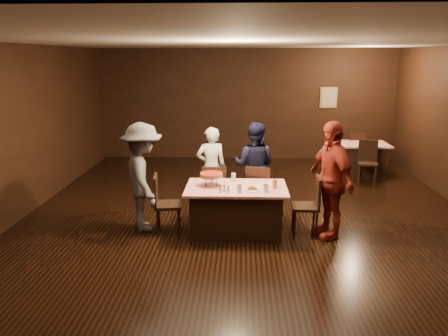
% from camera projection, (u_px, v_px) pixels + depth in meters
% --- Properties ---
extents(room, '(10.00, 10.04, 3.02)m').
position_uv_depth(room, '(251.00, 98.00, 6.96)').
color(room, black).
rests_on(room, ground).
extents(main_table, '(1.60, 1.00, 0.77)m').
position_uv_depth(main_table, '(236.00, 210.00, 7.01)').
color(main_table, '#AF0B1E').
rests_on(main_table, ground).
extents(back_table, '(1.30, 0.90, 0.77)m').
position_uv_depth(back_table, '(359.00, 159.00, 10.49)').
color(back_table, '#A91A0B').
rests_on(back_table, ground).
extents(chair_far_left, '(0.45, 0.45, 0.95)m').
position_uv_depth(chair_far_left, '(214.00, 190.00, 7.73)').
color(chair_far_left, black).
rests_on(chair_far_left, ground).
extents(chair_far_right, '(0.50, 0.50, 0.95)m').
position_uv_depth(chair_far_right, '(259.00, 191.00, 7.70)').
color(chair_far_right, black).
rests_on(chair_far_right, ground).
extents(chair_end_left, '(0.47, 0.47, 0.95)m').
position_uv_depth(chair_end_left, '(168.00, 204.00, 7.03)').
color(chair_end_left, black).
rests_on(chair_end_left, ground).
extents(chair_end_right, '(0.43, 0.43, 0.95)m').
position_uv_depth(chair_end_right, '(305.00, 205.00, 6.95)').
color(chair_end_right, black).
rests_on(chair_end_right, ground).
extents(chair_back_near, '(0.49, 0.49, 0.95)m').
position_uv_depth(chair_back_near, '(368.00, 162.00, 9.79)').
color(chair_back_near, black).
rests_on(chair_back_near, ground).
extents(chair_back_far, '(0.49, 0.49, 0.95)m').
position_uv_depth(chair_back_far, '(353.00, 150.00, 11.05)').
color(chair_back_far, black).
rests_on(chair_back_far, ground).
extents(diner_white_jacket, '(0.62, 0.48, 1.52)m').
position_uv_depth(diner_white_jacket, '(211.00, 167.00, 8.18)').
color(diner_white_jacket, white).
rests_on(diner_white_jacket, ground).
extents(diner_navy_hoodie, '(0.93, 0.81, 1.62)m').
position_uv_depth(diner_navy_hoodie, '(254.00, 165.00, 8.11)').
color(diner_navy_hoodie, black).
rests_on(diner_navy_hoodie, ground).
extents(diner_grey_knit, '(1.04, 1.31, 1.77)m').
position_uv_depth(diner_grey_knit, '(143.00, 177.00, 7.04)').
color(diner_grey_knit, '#595A5E').
rests_on(diner_grey_knit, ground).
extents(diner_red_shirt, '(0.82, 1.17, 1.85)m').
position_uv_depth(diner_red_shirt, '(330.00, 180.00, 6.76)').
color(diner_red_shirt, maroon).
rests_on(diner_red_shirt, ground).
extents(pizza_stand, '(0.38, 0.38, 0.22)m').
position_uv_depth(pizza_stand, '(211.00, 175.00, 6.94)').
color(pizza_stand, black).
rests_on(pizza_stand, main_table).
extents(plate_with_slice, '(0.25, 0.25, 0.06)m').
position_uv_depth(plate_with_slice, '(252.00, 189.00, 6.73)').
color(plate_with_slice, white).
rests_on(plate_with_slice, main_table).
extents(plate_empty, '(0.25, 0.25, 0.01)m').
position_uv_depth(plate_empty, '(270.00, 184.00, 7.04)').
color(plate_empty, white).
rests_on(plate_empty, main_table).
extents(glass_front_left, '(0.08, 0.08, 0.14)m').
position_uv_depth(glass_front_left, '(239.00, 188.00, 6.61)').
color(glass_front_left, silver).
rests_on(glass_front_left, main_table).
extents(glass_front_right, '(0.08, 0.08, 0.14)m').
position_uv_depth(glass_front_right, '(266.00, 188.00, 6.64)').
color(glass_front_right, silver).
rests_on(glass_front_right, main_table).
extents(glass_amber, '(0.08, 0.08, 0.14)m').
position_uv_depth(glass_amber, '(275.00, 184.00, 6.83)').
color(glass_amber, '#BF7F26').
rests_on(glass_amber, main_table).
extents(glass_back, '(0.08, 0.08, 0.14)m').
position_uv_depth(glass_back, '(234.00, 177.00, 7.19)').
color(glass_back, silver).
rests_on(glass_back, main_table).
extents(condiments, '(0.17, 0.10, 0.09)m').
position_uv_depth(condiments, '(224.00, 189.00, 6.64)').
color(condiments, silver).
rests_on(condiments, main_table).
extents(napkin_center, '(0.19, 0.19, 0.01)m').
position_uv_depth(napkin_center, '(255.00, 187.00, 6.91)').
color(napkin_center, white).
rests_on(napkin_center, main_table).
extents(napkin_left, '(0.21, 0.21, 0.01)m').
position_uv_depth(napkin_left, '(227.00, 187.00, 6.87)').
color(napkin_left, white).
rests_on(napkin_left, main_table).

